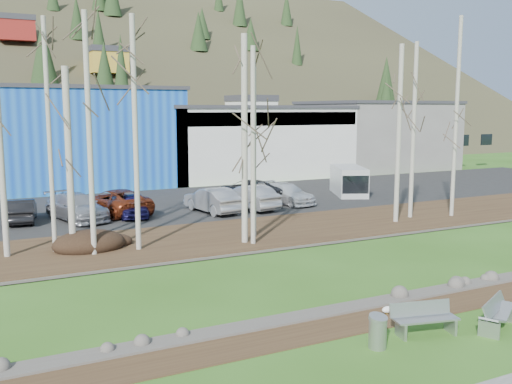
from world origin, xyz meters
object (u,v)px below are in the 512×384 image
car_4 (134,205)px  car_8 (250,197)px  seagull (388,309)px  car_7 (286,194)px  van_white (349,181)px  car_3 (77,207)px  litter_bin (378,333)px  car_1 (22,211)px  car_5 (213,200)px  bench_intact (424,319)px  car_6 (249,191)px  car_2 (116,201)px  bench_damaged (496,314)px

car_4 → car_8: size_ratio=0.83×
seagull → car_7: size_ratio=0.10×
car_4 → van_white: 16.60m
car_3 → car_7: car_3 is taller
litter_bin → car_1: size_ratio=0.21×
litter_bin → car_5: 20.77m
seagull → van_white: (13.46, 20.77, 1.00)m
seagull → car_7: car_7 is taller
bench_intact → car_7: 22.42m
car_4 → seagull: bearing=-69.2°
car_1 → car_5: (10.78, -1.98, 0.12)m
car_1 → car_8: car_8 is taller
car_3 → car_6: size_ratio=0.94×
car_1 → car_2: car_2 is taller
bench_intact → seagull: bearing=99.7°
car_1 → car_4: car_4 is taller
seagull → car_7: 20.77m
car_1 → car_6: size_ratio=0.72×
car_1 → car_3: bearing=174.0°
car_3 → car_4: bearing=-22.9°
car_1 → car_3: car_3 is taller
car_5 → car_8: same height
litter_bin → bench_damaged: bearing=-6.1°
bench_intact → litter_bin: (-1.81, -0.16, -0.05)m
car_4 → car_6: size_ratio=0.71×
car_2 → car_3: car_2 is taller
bench_intact → car_6: car_6 is taller
bench_damaged → car_7: car_7 is taller
car_1 → car_8: (13.35, -1.98, 0.12)m
bench_intact → car_7: size_ratio=0.42×
car_2 → car_7: car_2 is taller
litter_bin → car_5: car_5 is taller
bench_intact → car_1: car_1 is taller
car_6 → car_4: bearing=6.5°
car_6 → van_white: (8.00, -0.53, 0.28)m
car_2 → car_3: 2.64m
bench_intact → car_5: bearing=98.2°
seagull → car_2: (-3.81, 20.75, 0.72)m
bench_intact → car_1: size_ratio=0.50×
bench_damaged → seagull: size_ratio=4.37×
seagull → car_1: car_1 is taller
litter_bin → car_7: size_ratio=0.18×
car_5 → van_white: van_white is taller
van_white → seagull: bearing=-98.9°
car_1 → car_2: size_ratio=0.73×
car_6 → car_7: size_ratio=1.17×
car_2 → car_8: (8.00, -2.17, 0.01)m
bench_damaged → van_white: van_white is taller
bench_intact → car_8: 20.76m
car_5 → car_4: bearing=-18.2°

